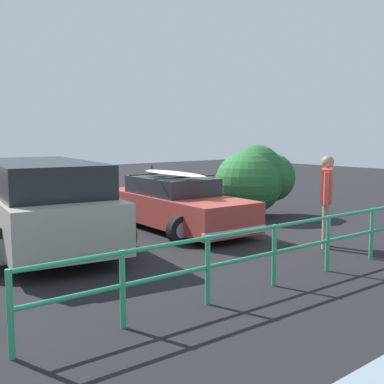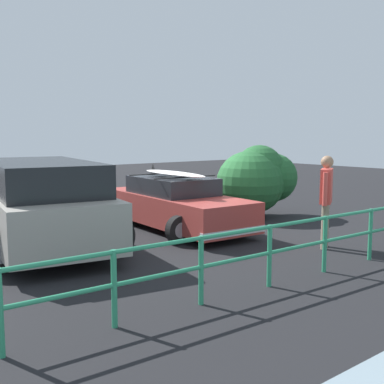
{
  "view_description": "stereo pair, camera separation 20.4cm",
  "coord_description": "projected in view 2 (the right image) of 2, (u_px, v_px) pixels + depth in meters",
  "views": [
    {
      "loc": [
        7.57,
        9.11,
        2.28
      ],
      "look_at": [
        0.62,
        0.7,
        0.95
      ],
      "focal_mm": 45.0,
      "sensor_mm": 36.0,
      "label": 1
    },
    {
      "loc": [
        7.41,
        9.24,
        2.28
      ],
      "look_at": [
        0.62,
        0.7,
        0.95
      ],
      "focal_mm": 45.0,
      "sensor_mm": 36.0,
      "label": 2
    }
  ],
  "objects": [
    {
      "name": "suv_car",
      "position": [
        41.0,
        203.0,
        9.52
      ],
      "size": [
        3.21,
        5.13,
        1.74
      ],
      "color": "#9E998E",
      "rests_on": "ground"
    },
    {
      "name": "person_bystander",
      "position": [
        326.0,
        193.0,
        9.51
      ],
      "size": [
        0.62,
        0.46,
        1.85
      ],
      "color": "gray",
      "rests_on": "ground"
    },
    {
      "name": "ground_plane",
      "position": [
        194.0,
        226.0,
        12.03
      ],
      "size": [
        44.0,
        44.0,
        0.02
      ],
      "primitive_type": "cube",
      "color": "black",
      "rests_on": "ground"
    },
    {
      "name": "bush_near_left",
      "position": [
        256.0,
        179.0,
        13.14
      ],
      "size": [
        2.44,
        1.79,
        1.97
      ],
      "color": "#4C3828",
      "rests_on": "ground"
    },
    {
      "name": "sedan_car",
      "position": [
        176.0,
        204.0,
        11.53
      ],
      "size": [
        2.41,
        4.5,
        1.52
      ],
      "color": "#9E3833",
      "rests_on": "ground"
    },
    {
      "name": "railing_fence",
      "position": [
        299.0,
        241.0,
        7.51
      ],
      "size": [
        9.07,
        0.38,
        0.94
      ],
      "color": "#2D9366",
      "rests_on": "ground"
    }
  ]
}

